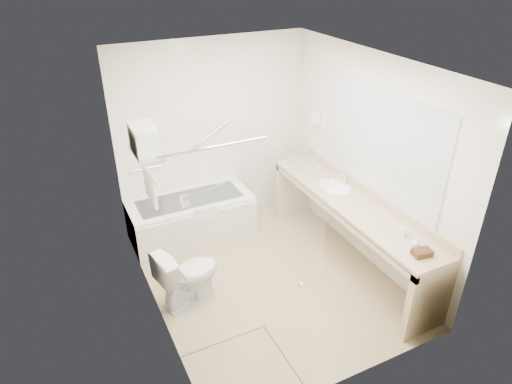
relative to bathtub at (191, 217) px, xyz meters
name	(u,v)px	position (x,y,z in m)	size (l,w,h in m)	color
floor	(267,276)	(0.50, -1.24, -0.28)	(3.20, 3.20, 0.00)	#9C8460
ceiling	(270,64)	(0.50, -1.24, 2.22)	(2.60, 3.20, 0.10)	silver
wall_back	(213,133)	(0.50, 0.36, 0.97)	(2.60, 0.10, 2.50)	silver
wall_front	(363,269)	(0.50, -2.84, 0.97)	(2.60, 0.10, 2.50)	silver
wall_left	(147,212)	(-0.80, -1.24, 0.97)	(0.10, 3.20, 2.50)	silver
wall_right	(367,161)	(1.80, -1.24, 0.97)	(0.10, 3.20, 2.50)	silver
bathtub	(191,217)	(0.00, 0.00, 0.00)	(1.60, 0.73, 0.59)	white
grab_bar_short	(146,169)	(-0.45, 0.32, 0.67)	(0.03, 0.03, 0.40)	silver
grab_bar_long	(211,135)	(0.45, 0.32, 0.97)	(0.03, 0.03, 0.60)	silver
shower_enclosure	(253,262)	(-0.13, -2.16, 0.79)	(0.96, 0.91, 2.11)	silver
towel_shelf	(145,147)	(-0.67, -0.89, 1.48)	(0.24, 0.55, 0.81)	silver
vanity_counter	(350,217)	(1.52, -1.39, 0.36)	(0.55, 2.70, 0.95)	tan
sink	(334,188)	(1.55, -0.99, 0.54)	(0.40, 0.52, 0.14)	white
faucet	(345,178)	(1.70, -0.99, 0.65)	(0.03, 0.03, 0.14)	silver
mirror	(378,141)	(1.79, -1.39, 1.27)	(0.02, 2.00, 1.20)	silver
hairdryer_unit	(316,118)	(1.75, -0.19, 1.17)	(0.08, 0.10, 0.18)	white
toilet	(188,275)	(-0.45, -1.21, 0.07)	(0.39, 0.70, 0.69)	white
amenity_basket	(422,253)	(1.50, -2.53, 0.60)	(0.18, 0.12, 0.06)	#4B321B
soap_bottle_a	(402,233)	(1.55, -2.19, 0.61)	(0.07, 0.15, 0.07)	white
soap_bottle_b	(416,243)	(1.54, -2.39, 0.62)	(0.08, 0.11, 0.08)	white
water_bottle_left	(329,183)	(1.45, -1.00, 0.65)	(0.05, 0.05, 0.17)	silver
water_bottle_mid	(319,168)	(1.54, -0.64, 0.67)	(0.07, 0.07, 0.22)	silver
water_bottle_right	(314,162)	(1.59, -0.45, 0.67)	(0.07, 0.07, 0.22)	silver
drinking_glass_near	(292,159)	(1.43, -0.15, 0.62)	(0.08, 0.08, 0.10)	silver
drinking_glass_far	(338,191)	(1.47, -1.17, 0.61)	(0.06, 0.06, 0.08)	silver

